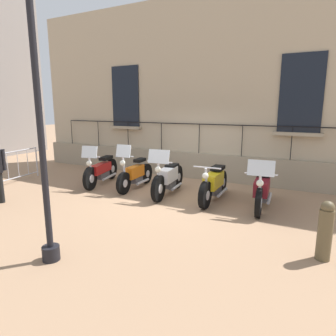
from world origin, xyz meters
name	(u,v)px	position (x,y,z in m)	size (l,w,h in m)	color
ground_plane	(169,195)	(0.00, 0.00, 0.00)	(60.00, 60.00, 0.00)	#9E7A5B
building_facade	(204,94)	(-2.61, 0.00, 2.89)	(0.82, 13.90, 6.03)	tan
motorcycle_red	(101,171)	(-0.07, -2.50, 0.45)	(2.15, 0.73, 1.33)	black
motorcycle_orange	(135,174)	(-0.13, -1.24, 0.44)	(2.03, 0.55, 1.42)	black
motorcycle_white	(168,179)	(-0.02, -0.05, 0.47)	(2.15, 0.70, 1.38)	black
motorcycle_yellow	(214,184)	(-0.10, 1.28, 0.44)	(2.10, 0.70, 1.03)	black
motorcycle_maroon	(262,189)	(-0.10, 2.51, 0.46)	(2.15, 0.72, 1.31)	black
lamppost	(33,39)	(4.15, -0.05, 3.40)	(0.35, 1.05, 4.86)	black
crowd_barrier	(13,166)	(1.10, -5.20, 0.56)	(2.13, 0.34, 1.05)	#B7B7BF
bollard	(325,231)	(2.08, 3.89, 0.50)	(0.23, 0.23, 1.00)	brown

